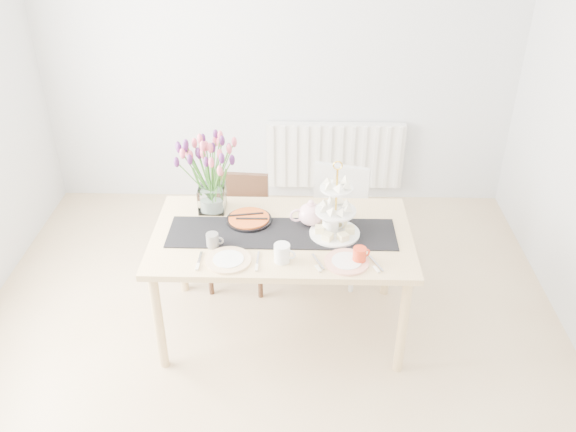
{
  "coord_description": "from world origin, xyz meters",
  "views": [
    {
      "loc": [
        0.21,
        -2.67,
        2.81
      ],
      "look_at": [
        0.13,
        0.42,
        0.91
      ],
      "focal_mm": 38.0,
      "sensor_mm": 36.0,
      "label": 1
    }
  ],
  "objects_px": {
    "plate_left": "(228,260)",
    "mug_white": "(282,253)",
    "mug_grey": "(212,240)",
    "cake_stand": "(335,217)",
    "radiator": "(335,155)",
    "mug_orange": "(359,255)",
    "tart_tin": "(249,220)",
    "chair_brown": "(239,222)",
    "cream_jug": "(330,226)",
    "chair_white": "(337,214)",
    "dining_table": "(282,244)",
    "plate_right": "(347,262)",
    "tulip_vase": "(210,163)",
    "teapot": "(311,214)"
  },
  "relations": [
    {
      "from": "teapot",
      "to": "mug_white",
      "type": "distance_m",
      "value": 0.42
    },
    {
      "from": "radiator",
      "to": "chair_white",
      "type": "distance_m",
      "value": 1.04
    },
    {
      "from": "dining_table",
      "to": "cake_stand",
      "type": "distance_m",
      "value": 0.38
    },
    {
      "from": "tulip_vase",
      "to": "mug_orange",
      "type": "xyz_separation_m",
      "value": [
        0.92,
        -0.56,
        -0.29
      ]
    },
    {
      "from": "radiator",
      "to": "tulip_vase",
      "type": "bearing_deg",
      "value": -121.06
    },
    {
      "from": "plate_left",
      "to": "radiator",
      "type": "bearing_deg",
      "value": 70.71
    },
    {
      "from": "tulip_vase",
      "to": "cake_stand",
      "type": "height_order",
      "value": "tulip_vase"
    },
    {
      "from": "cream_jug",
      "to": "tart_tin",
      "type": "distance_m",
      "value": 0.52
    },
    {
      "from": "dining_table",
      "to": "plate_right",
      "type": "distance_m",
      "value": 0.49
    },
    {
      "from": "chair_brown",
      "to": "mug_white",
      "type": "xyz_separation_m",
      "value": [
        0.34,
        -0.86,
        0.34
      ]
    },
    {
      "from": "teapot",
      "to": "mug_white",
      "type": "bearing_deg",
      "value": -124.04
    },
    {
      "from": "mug_grey",
      "to": "cake_stand",
      "type": "bearing_deg",
      "value": 15.04
    },
    {
      "from": "mug_white",
      "to": "tart_tin",
      "type": "bearing_deg",
      "value": 135.64
    },
    {
      "from": "dining_table",
      "to": "tulip_vase",
      "type": "xyz_separation_m",
      "value": [
        -0.46,
        0.28,
        0.42
      ]
    },
    {
      "from": "radiator",
      "to": "mug_white",
      "type": "relative_size",
      "value": 10.81
    },
    {
      "from": "teapot",
      "to": "radiator",
      "type": "bearing_deg",
      "value": 71.05
    },
    {
      "from": "chair_brown",
      "to": "cake_stand",
      "type": "height_order",
      "value": "cake_stand"
    },
    {
      "from": "cream_jug",
      "to": "mug_white",
      "type": "height_order",
      "value": "mug_white"
    },
    {
      "from": "mug_orange",
      "to": "plate_right",
      "type": "bearing_deg",
      "value": 162.44
    },
    {
      "from": "plate_left",
      "to": "plate_right",
      "type": "height_order",
      "value": "same"
    },
    {
      "from": "cake_stand",
      "to": "plate_left",
      "type": "height_order",
      "value": "cake_stand"
    },
    {
      "from": "tulip_vase",
      "to": "mug_orange",
      "type": "relative_size",
      "value": 6.68
    },
    {
      "from": "radiator",
      "to": "dining_table",
      "type": "distance_m",
      "value": 1.79
    },
    {
      "from": "cream_jug",
      "to": "mug_grey",
      "type": "xyz_separation_m",
      "value": [
        -0.7,
        -0.16,
        -0.01
      ]
    },
    {
      "from": "plate_right",
      "to": "chair_white",
      "type": "bearing_deg",
      "value": 90.02
    },
    {
      "from": "chair_white",
      "to": "cake_stand",
      "type": "bearing_deg",
      "value": -79.48
    },
    {
      "from": "tart_tin",
      "to": "chair_brown",
      "type": "bearing_deg",
      "value": 104.42
    },
    {
      "from": "cream_jug",
      "to": "chair_white",
      "type": "bearing_deg",
      "value": 73.16
    },
    {
      "from": "tart_tin",
      "to": "mug_white",
      "type": "distance_m",
      "value": 0.47
    },
    {
      "from": "chair_brown",
      "to": "plate_right",
      "type": "bearing_deg",
      "value": -46.57
    },
    {
      "from": "teapot",
      "to": "mug_white",
      "type": "relative_size",
      "value": 2.28
    },
    {
      "from": "teapot",
      "to": "plate_right",
      "type": "height_order",
      "value": "teapot"
    },
    {
      "from": "radiator",
      "to": "mug_orange",
      "type": "relative_size",
      "value": 12.88
    },
    {
      "from": "tulip_vase",
      "to": "plate_right",
      "type": "distance_m",
      "value": 1.07
    },
    {
      "from": "tart_tin",
      "to": "mug_white",
      "type": "relative_size",
      "value": 2.59
    },
    {
      "from": "chair_white",
      "to": "plate_right",
      "type": "height_order",
      "value": "chair_white"
    },
    {
      "from": "plate_left",
      "to": "tart_tin",
      "type": "bearing_deg",
      "value": 78.61
    },
    {
      "from": "cake_stand",
      "to": "radiator",
      "type": "bearing_deg",
      "value": 87.2
    },
    {
      "from": "cream_jug",
      "to": "plate_left",
      "type": "height_order",
      "value": "cream_jug"
    },
    {
      "from": "mug_orange",
      "to": "teapot",
      "type": "bearing_deg",
      "value": 97.83
    },
    {
      "from": "cake_stand",
      "to": "mug_orange",
      "type": "xyz_separation_m",
      "value": [
        0.13,
        -0.27,
        -0.08
      ]
    },
    {
      "from": "cake_stand",
      "to": "plate_right",
      "type": "xyz_separation_m",
      "value": [
        0.06,
        -0.29,
        -0.12
      ]
    },
    {
      "from": "tulip_vase",
      "to": "teapot",
      "type": "relative_size",
      "value": 2.46
    },
    {
      "from": "chair_white",
      "to": "teapot",
      "type": "bearing_deg",
      "value": -94.06
    },
    {
      "from": "tulip_vase",
      "to": "mug_grey",
      "type": "distance_m",
      "value": 0.52
    },
    {
      "from": "plate_left",
      "to": "mug_white",
      "type": "bearing_deg",
      "value": 1.88
    },
    {
      "from": "mug_grey",
      "to": "chair_brown",
      "type": "bearing_deg",
      "value": 87.89
    },
    {
      "from": "tulip_vase",
      "to": "teapot",
      "type": "bearing_deg",
      "value": -15.27
    },
    {
      "from": "radiator",
      "to": "teapot",
      "type": "relative_size",
      "value": 4.74
    },
    {
      "from": "cake_stand",
      "to": "teapot",
      "type": "height_order",
      "value": "cake_stand"
    }
  ]
}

